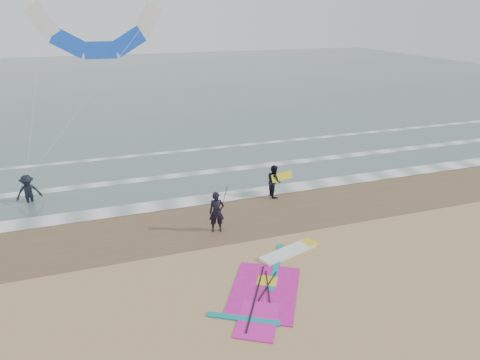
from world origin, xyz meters
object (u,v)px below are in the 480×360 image
object	(u,v)px
person_walking	(274,181)
person_wading	(27,186)
windsurf_rig	(273,280)
person_standing	(217,212)
surf_kite	(98,35)

from	to	relation	value
person_walking	person_wading	world-z (taller)	person_wading
windsurf_rig	person_wading	world-z (taller)	person_wading
windsurf_rig	person_walking	bearing A→B (deg)	67.01
person_wading	person_walking	bearing A→B (deg)	-26.23
person_walking	person_wading	size ratio (longest dim) A/B	0.92
person_standing	surf_kite	xyz separation A→B (m)	(-3.84, 9.13, 6.87)
person_standing	person_wading	bearing A→B (deg)	154.73
person_standing	person_wading	xyz separation A→B (m)	(-8.12, 5.84, 0.01)
windsurf_rig	person_standing	distance (m)	4.41
person_walking	surf_kite	size ratio (longest dim) A/B	0.21
windsurf_rig	person_wading	xyz separation A→B (m)	(-9.01, 10.07, 0.89)
person_standing	person_walking	bearing A→B (deg)	45.56
windsurf_rig	person_walking	xyz separation A→B (m)	(2.94, 6.93, 0.82)
person_walking	person_wading	distance (m)	12.36
person_standing	windsurf_rig	bearing A→B (deg)	-67.68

